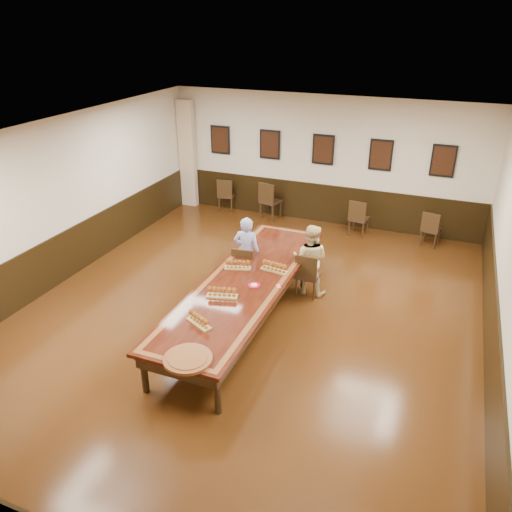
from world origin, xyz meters
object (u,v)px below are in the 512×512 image
at_px(person_man, 247,252).
at_px(person_woman, 310,260).
at_px(spare_chair_a, 227,194).
at_px(conference_table, 245,288).
at_px(chair_man, 245,267).
at_px(chair_woman, 308,274).
at_px(carved_platter, 188,359).
at_px(spare_chair_d, 431,228).
at_px(spare_chair_c, 359,217).
at_px(spare_chair_b, 271,200).

height_order(person_man, person_woman, person_man).
bearing_deg(spare_chair_a, conference_table, 110.21).
xyz_separation_m(chair_man, person_man, (-0.01, 0.10, 0.27)).
height_order(chair_woman, person_man, person_man).
xyz_separation_m(chair_woman, conference_table, (-0.79, -1.20, 0.16)).
distance_m(person_woman, carved_platter, 3.66).
bearing_deg(chair_man, chair_woman, -177.03).
xyz_separation_m(chair_man, spare_chair_d, (3.23, 3.45, -0.03)).
height_order(chair_woman, spare_chair_d, chair_woman).
xyz_separation_m(chair_woman, spare_chair_c, (0.32, 3.26, 0.00)).
distance_m(chair_woman, spare_chair_b, 4.08).
distance_m(spare_chair_b, spare_chair_d, 4.08).
xyz_separation_m(person_woman, conference_table, (-0.79, -1.29, -0.10)).
distance_m(chair_man, carved_platter, 3.38).
height_order(person_woman, conference_table, person_woman).
relative_size(spare_chair_d, person_man, 0.59).
xyz_separation_m(spare_chair_c, carved_platter, (-0.97, -6.77, 0.32)).
height_order(chair_woman, spare_chair_c, spare_chair_c).
bearing_deg(person_man, chair_woman, 178.47).
bearing_deg(carved_platter, person_woman, 79.89).
bearing_deg(spare_chair_a, spare_chair_b, 167.37).
bearing_deg(chair_woman, person_man, 3.49).
bearing_deg(person_man, carved_platter, 93.93).
bearing_deg(person_woman, spare_chair_b, -59.63).
height_order(chair_man, person_man, person_man).
bearing_deg(spare_chair_c, spare_chair_d, -171.88).
xyz_separation_m(spare_chair_d, conference_table, (-2.80, -4.46, 0.19)).
bearing_deg(person_man, spare_chair_c, -120.65).
relative_size(spare_chair_b, carved_platter, 1.36).
height_order(spare_chair_a, spare_chair_b, spare_chair_b).
bearing_deg(spare_chair_c, chair_man, 73.87).
height_order(spare_chair_c, person_woman, person_woman).
distance_m(spare_chair_b, person_man, 3.71).
relative_size(spare_chair_a, spare_chair_b, 0.91).
distance_m(spare_chair_a, person_woman, 4.89).
height_order(chair_man, conference_table, chair_man).
height_order(spare_chair_b, conference_table, spare_chair_b).
relative_size(spare_chair_c, conference_table, 0.18).
xyz_separation_m(spare_chair_c, person_woman, (-0.33, -3.16, 0.25)).
relative_size(chair_man, person_man, 0.63).
height_order(spare_chair_b, person_man, person_man).
height_order(chair_woman, carved_platter, chair_woman).
distance_m(chair_woman, spare_chair_a, 4.95).
height_order(spare_chair_a, spare_chair_d, spare_chair_a).
bearing_deg(spare_chair_b, person_woman, 134.36).
bearing_deg(person_man, person_woman, -177.10).
height_order(person_woman, carved_platter, person_woman).
xyz_separation_m(chair_woman, spare_chair_d, (2.01, 3.26, -0.03)).
height_order(chair_man, spare_chair_d, chair_man).
bearing_deg(carved_platter, chair_woman, 79.60).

